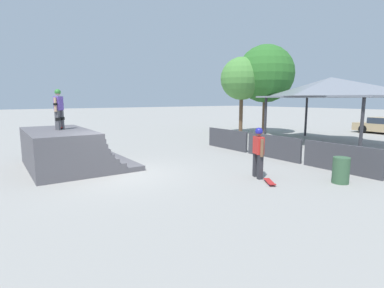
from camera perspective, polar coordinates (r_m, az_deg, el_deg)
The scene contains 11 objects.
ground_plane at distance 11.15m, azimuth -13.86°, elevation -5.67°, with size 160.00×160.00×0.00m, color gray.
quarter_pipe_ramp at distance 12.84m, azimuth -22.90°, elevation -1.12°, with size 4.54×3.72×1.50m.
skater_on_deck at distance 12.85m, azimuth -24.06°, elevation 6.55°, with size 0.62×0.52×1.57m.
skateboard_on_deck at distance 13.25m, azimuth -23.77°, elevation 2.93°, with size 0.79×0.38×0.09m.
bystander_walking at distance 10.45m, azimuth 12.53°, elevation -0.85°, with size 0.67×0.38×1.74m.
skateboard_on_ground at distance 10.01m, azimuth 14.58°, elevation -6.99°, with size 0.81×0.63×0.09m.
barrier_fence at distance 14.20m, azimuth 15.16°, elevation -0.52°, with size 9.41×0.12×1.05m.
pavilion_shelter at distance 19.99m, azimuth 24.87°, elevation 9.71°, with size 7.20×5.07×3.98m.
tree_beside_pavilion at distance 24.16m, azimuth 13.83°, elevation 12.84°, with size 4.36×4.36×6.78m.
tree_far_back at distance 23.47m, azimuth 9.46°, elevation 12.16°, with size 3.22×3.22×5.83m.
trash_bin at distance 10.79m, azimuth 26.50°, elevation -4.50°, with size 0.52×0.52×0.85m, color #385B3D.
Camera 1 is at (10.17, -3.70, 2.70)m, focal length 28.00 mm.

